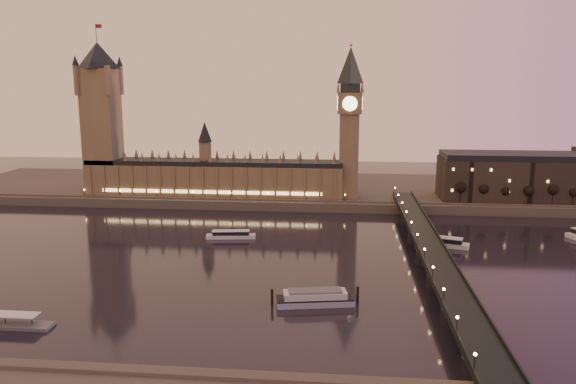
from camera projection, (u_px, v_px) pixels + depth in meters
name	position (u px, v px, depth m)	size (l,w,h in m)	color
ground	(239.00, 257.00, 276.91)	(700.00, 700.00, 0.00)	black
far_embankment	(316.00, 190.00, 434.59)	(560.00, 130.00, 6.00)	#423D35
palace_of_westminster	(214.00, 173.00, 394.77)	(180.00, 26.62, 52.00)	brown
victoria_tower	(101.00, 110.00, 394.01)	(31.68, 31.68, 118.00)	brown
big_ben	(350.00, 114.00, 377.59)	(17.68, 17.68, 104.00)	brown
westminster_bridge	(429.00, 252.00, 267.02)	(13.20, 260.00, 15.30)	black
city_block	(556.00, 176.00, 381.73)	(155.00, 45.00, 34.00)	black
bare_tree_0	(459.00, 190.00, 368.23)	(6.13, 6.13, 12.46)	black
bare_tree_1	(482.00, 190.00, 366.83)	(6.13, 6.13, 12.46)	black
bare_tree_2	(505.00, 191.00, 365.43)	(6.13, 6.13, 12.46)	black
bare_tree_3	(528.00, 191.00, 364.04)	(6.13, 6.13, 12.46)	black
bare_tree_4	(551.00, 192.00, 362.64)	(6.13, 6.13, 12.46)	black
bare_tree_5	(574.00, 192.00, 361.24)	(6.13, 6.13, 12.46)	black
cruise_boat_a	(231.00, 235.00, 310.14)	(27.58, 9.36, 4.33)	silver
cruise_boat_b	(442.00, 242.00, 294.85)	(28.13, 14.70, 5.05)	silver
moored_barge	(315.00, 298.00, 217.14)	(34.07, 13.70, 6.35)	#8F99B7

